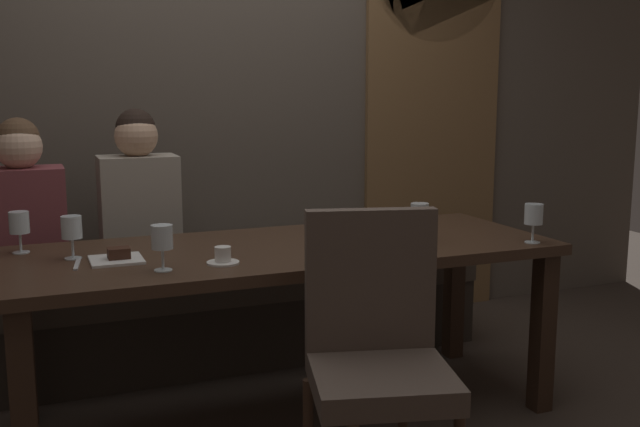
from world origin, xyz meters
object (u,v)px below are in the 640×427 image
Objects in this scene: dining_table at (288,266)px; banquette_bench at (242,317)px; espresso_cup at (223,257)px; wine_glass_far_left at (420,214)px; fork_on_table at (77,264)px; wine_glass_near_right at (162,238)px; chair_near_side at (376,342)px; wine_glass_center_front at (19,225)px; dessert_plate at (117,257)px; wine_glass_end_right at (534,216)px; diner_redhead at (23,214)px; wine_glass_end_left at (72,229)px; diner_bearded at (139,202)px.

dining_table reaches higher than banquette_bench.
banquette_bench is 1.11m from espresso_cup.
wine_glass_far_left reaches higher than fork_on_table.
dining_table is 13.41× the size of wine_glass_near_right.
dining_table is 0.73m from chair_near_side.
wine_glass_center_front is 0.96× the size of fork_on_table.
espresso_cup is at bearing -28.07° from dessert_plate.
wine_glass_far_left reaches higher than dessert_plate.
dining_table is 11.58× the size of dessert_plate.
banquette_bench is 15.24× the size of wine_glass_end_right.
diner_redhead is 4.89× the size of wine_glass_center_front.
banquette_bench is 1.21m from wine_glass_end_left.
diner_redhead reaches higher than wine_glass_center_front.
espresso_cup is (0.67, -0.88, -0.06)m from diner_redhead.
dining_table is 2.24× the size of chair_near_side.
wine_glass_end_right is 0.86× the size of dessert_plate.
banquette_bench is 14.71× the size of fork_on_table.
espresso_cup is 0.53m from fork_on_table.
wine_glass_end_left is (-0.83, -0.62, 0.62)m from banquette_bench.
banquette_bench is at bearing 92.07° from chair_near_side.
wine_glass_end_right is 1.82m from fork_on_table.
wine_glass_far_left is at bearing -39.41° from diner_bearded.
wine_glass_end_right reaches higher than dessert_plate.
wine_glass_end_right is 2.07m from wine_glass_center_front.
diner_redhead is (-1.00, 0.67, 0.18)m from dining_table.
wine_glass_near_right and wine_glass_end_left have the same top height.
wine_glass_near_right reaches higher than dining_table.
chair_near_side is 1.23m from wine_glass_end_left.
wine_glass_end_left is at bearing -74.00° from diner_redhead.
banquette_bench is 1.27m from wine_glass_center_front.
banquette_bench is at bearing 122.72° from wine_glass_far_left.
diner_redhead reaches higher than espresso_cup.
banquette_bench is 15.24× the size of wine_glass_end_left.
espresso_cup is at bearing -52.61° from diner_redhead.
dessert_plate is (0.32, -0.69, -0.08)m from diner_redhead.
diner_bearded is at bearing 4.11° from diner_redhead.
wine_glass_end_left is (-0.88, 0.80, 0.29)m from chair_near_side.
chair_near_side is at bearing -39.25° from wine_glass_near_right.
wine_glass_end_right and wine_glass_near_right have the same top height.
espresso_cup is (0.17, -0.92, -0.08)m from diner_bearded.
wine_glass_center_front is at bearing 165.64° from wine_glass_far_left.
dessert_plate is (-0.35, 0.19, -0.01)m from espresso_cup.
chair_near_side is 1.22× the size of diner_redhead.
wine_glass_end_right is (1.97, -1.00, 0.02)m from diner_redhead.
diner_redhead is 2.21m from wine_glass_end_right.
wine_glass_far_left is at bearing 155.83° from wine_glass_end_right.
diner_bearded reaches higher than wine_glass_far_left.
wine_glass_end_left reaches higher than banquette_bench.
espresso_cup is (-0.32, -0.21, 0.11)m from dining_table.
wine_glass_near_right is at bearing -156.85° from dining_table.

